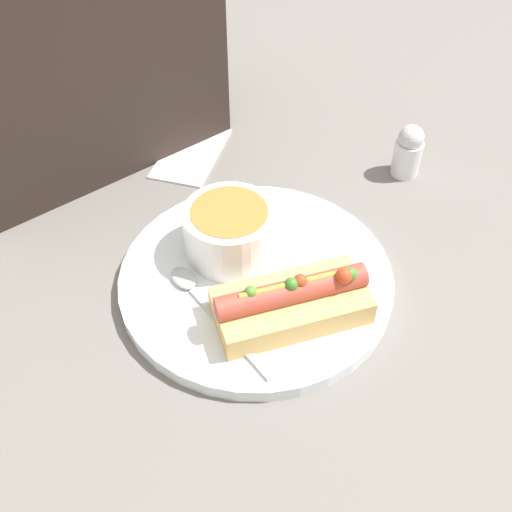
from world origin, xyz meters
name	(u,v)px	position (x,y,z in m)	size (l,w,h in m)	color
ground_plane	(256,283)	(0.00, 0.00, 0.00)	(4.00, 4.00, 0.00)	slate
dinner_plate	(256,278)	(0.00, 0.00, 0.01)	(0.29, 0.29, 0.02)	white
hot_dog	(292,302)	(-0.01, -0.07, 0.04)	(0.17, 0.12, 0.06)	#DBAD60
soup_bowl	(230,229)	(0.00, 0.04, 0.05)	(0.10, 0.10, 0.06)	white
spoon	(199,296)	(-0.07, 0.01, 0.02)	(0.02, 0.17, 0.01)	#B7B7BC
napkin	(191,152)	(0.08, 0.24, 0.00)	(0.15, 0.14, 0.01)	white
salt_shaker	(408,151)	(0.27, 0.03, 0.03)	(0.04, 0.04, 0.07)	silver
seated_diner	(64,20)	(-0.02, 0.33, 0.18)	(0.35, 0.16, 0.43)	#2D231E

